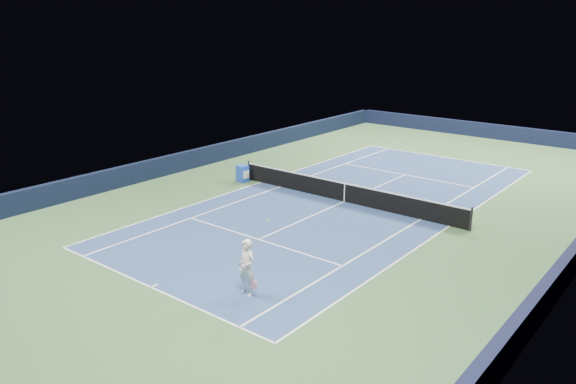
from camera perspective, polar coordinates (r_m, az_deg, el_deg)
The scene contains 18 objects.
ground at distance 27.94m, azimuth 5.74°, elevation -0.98°, with size 40.00×40.00×0.00m, color #355830.
wall_far at distance 45.29m, azimuth 19.71°, elevation 5.86°, with size 22.00×0.35×1.10m, color black.
wall_left at distance 34.63m, azimuth -9.41°, elevation 3.40°, with size 0.35×40.00×1.10m, color black.
court_surface at distance 27.94m, azimuth 5.74°, elevation -0.98°, with size 10.97×23.77×0.01m, color navy.
baseline_far at distance 38.12m, azimuth 15.59°, elevation 3.42°, with size 10.97×0.08×0.00m, color white.
baseline_near at distance 19.77m, azimuth -13.77°, elevation -9.37°, with size 10.97×0.08×0.00m, color white.
sideline_doubles_right at distance 25.56m, azimuth 16.09°, elevation -3.34°, with size 0.08×23.77×0.00m, color white.
sideline_doubles_left at distance 31.12m, azimuth -2.74°, elevation 1.00°, with size 0.08×23.77×0.00m, color white.
sideline_singles_right at distance 26.07m, azimuth 13.33°, elevation -2.71°, with size 0.08×23.77×0.00m, color white.
sideline_singles_left at distance 30.26m, azimuth -0.79°, elevation 0.55°, with size 0.08×23.77×0.00m, color white.
service_line_far at distance 33.28m, azimuth 11.79°, elevation 1.74°, with size 8.23×0.08×0.00m, color white.
service_line_near at distance 23.14m, azimuth -3.01°, elevation -4.83°, with size 8.23×0.08×0.00m, color white.
center_service_line at distance 27.94m, azimuth 5.74°, elevation -0.97°, with size 0.08×12.80×0.00m, color white.
center_mark_far at distance 37.99m, azimuth 15.50°, elevation 3.38°, with size 0.08×0.30×0.00m, color white.
center_mark_near at distance 19.85m, azimuth -13.42°, elevation -9.23°, with size 0.08×0.30×0.00m, color white.
tennis_net at distance 27.79m, azimuth 5.77°, elevation 0.01°, with size 12.90×0.10×1.07m.
sponsor_cube at distance 31.21m, azimuth -4.65°, elevation 1.88°, with size 0.63×0.58×0.93m.
tennis_player at distance 18.41m, azimuth -4.20°, elevation -7.67°, with size 0.86×1.30×2.34m.
Camera 1 is at (14.34, -22.35, 8.69)m, focal length 35.00 mm.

